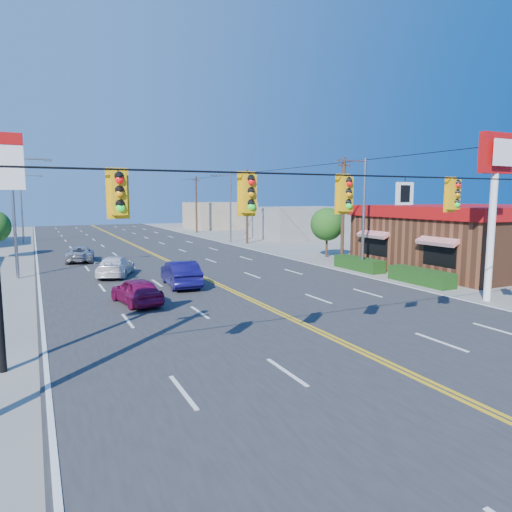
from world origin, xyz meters
name	(u,v)px	position (x,y,z in m)	size (l,w,h in m)	color
ground	(371,358)	(0.00, 0.00, 0.00)	(160.00, 160.00, 0.00)	gray
road	(188,271)	(0.00, 20.00, 0.03)	(20.00, 120.00, 0.06)	#2D2D30
signal_span	(373,211)	(-0.12, 0.00, 4.89)	(24.32, 0.34, 9.00)	#47301E
kfc	(474,236)	(19.90, 12.00, 2.38)	(16.30, 12.40, 4.70)	brown
kfc_pylon	(494,183)	(11.00, 4.00, 6.04)	(2.20, 0.36, 8.50)	white
streetlight_se	(362,209)	(10.79, 14.00, 4.51)	(2.55, 0.25, 8.00)	gray
streetlight_ne	(229,204)	(10.79, 38.00, 4.51)	(2.55, 0.25, 8.00)	gray
streetlight_sw	(17,210)	(-10.79, 22.00, 4.51)	(2.55, 0.25, 8.00)	gray
streetlight_nw	(23,204)	(-10.79, 48.00, 4.51)	(2.55, 0.25, 8.00)	gray
utility_pole_near	(343,211)	(12.20, 18.00, 4.20)	(0.28, 0.28, 8.40)	#47301E
utility_pole_mid	(247,207)	(12.20, 36.00, 4.20)	(0.28, 0.28, 8.40)	#47301E
utility_pole_far	(196,205)	(12.20, 54.00, 4.20)	(0.28, 0.28, 8.40)	#47301E
tree_kfc_rear	(327,224)	(13.50, 22.00, 2.93)	(2.94, 2.94, 4.41)	#47301E
bld_east_mid	(301,222)	(22.00, 40.00, 2.00)	(12.00, 10.00, 4.00)	gray
bld_east_far	(219,215)	(19.00, 62.00, 2.20)	(10.00, 10.00, 4.40)	tan
car_magenta	(136,292)	(-5.50, 11.00, 0.66)	(1.56, 3.88, 1.32)	maroon
car_blue	(181,274)	(-2.19, 14.48, 0.77)	(1.63, 4.67, 1.54)	#110D4E
car_white	(116,267)	(-5.11, 19.73, 0.67)	(1.88, 4.62, 1.34)	silver
car_silver	(80,254)	(-6.57, 28.29, 0.63)	(2.10, 4.56, 1.27)	#B5B6BB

